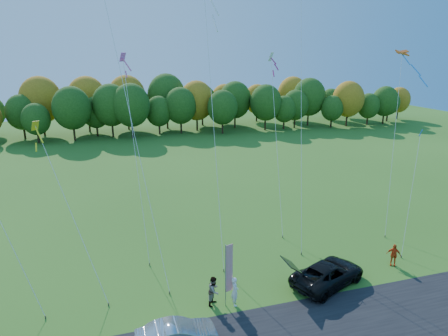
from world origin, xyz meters
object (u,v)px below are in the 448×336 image
object	(u,v)px
black_suv	(328,274)
silver_sedan	(177,335)
person_east	(394,255)
feather_flag	(228,268)

from	to	relation	value
black_suv	silver_sedan	bearing A→B (deg)	83.75
person_east	black_suv	bearing A→B (deg)	-134.91
person_east	feather_flag	bearing A→B (deg)	-137.98
black_suv	feather_flag	size ratio (longest dim) A/B	1.35
black_suv	person_east	bearing A→B (deg)	-104.03
person_east	feather_flag	xyz separation A→B (m)	(-12.99, -1.02, 1.70)
feather_flag	silver_sedan	bearing A→B (deg)	-143.67
person_east	silver_sedan	bearing A→B (deg)	-129.82
silver_sedan	person_east	world-z (taller)	person_east
black_suv	person_east	distance (m)	5.92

